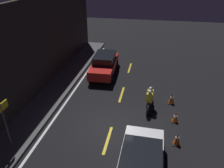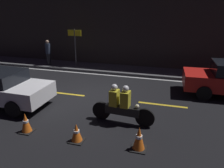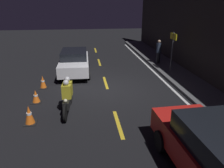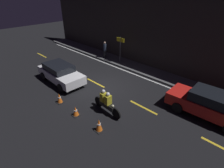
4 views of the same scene
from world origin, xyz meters
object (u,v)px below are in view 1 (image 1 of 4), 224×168
Objects in this scene: taxi_red at (104,64)px; traffic_cone_near at (177,139)px; traffic_cone_mid at (175,117)px; traffic_cone_far at (172,98)px; sedan_white at (140,167)px; motorcycle at (150,99)px; shop_sign at (3,117)px.

taxi_red reaches higher than traffic_cone_near.
traffic_cone_mid is 0.82× the size of traffic_cone_far.
taxi_red reaches higher than sedan_white.
motorcycle is 1.63m from traffic_cone_far.
taxi_red is 8.88m from traffic_cone_near.
traffic_cone_near is 0.28× the size of shop_sign.
taxi_red is 6.66× the size of traffic_cone_near.
motorcycle is at bearing -53.63° from shop_sign.
traffic_cone_mid is 1.87m from traffic_cone_far.
shop_sign reaches higher than traffic_cone_far.
traffic_cone_far is at bearing -54.27° from shop_sign.
traffic_cone_far is 9.42m from shop_sign.
shop_sign is at bearing 114.91° from traffic_cone_mid.
traffic_cone_near is (2.43, -1.58, -0.44)m from sedan_white.
shop_sign is at bearing 84.66° from sedan_white.
traffic_cone_far is at bearing -12.89° from sedan_white.
traffic_cone_far is (0.87, -1.35, -0.31)m from motorcycle.
sedan_white is 7.27× the size of traffic_cone_mid.
shop_sign is (-3.57, 7.68, 1.53)m from traffic_cone_mid.
taxi_red reaches higher than traffic_cone_far.
shop_sign is at bearing 125.73° from traffic_cone_far.
shop_sign is at bearing 103.07° from traffic_cone_near.
traffic_cone_far is at bearing 1.51° from traffic_cone_near.
motorcycle is at bearing 122.66° from traffic_cone_far.
traffic_cone_near is at bearing 33.66° from taxi_red.
shop_sign is (-8.96, 2.45, 0.99)m from taxi_red.
motorcycle is at bearing 27.39° from traffic_cone_near.
taxi_red is at bearing 44.62° from motorcycle.
sedan_white is at bearing 146.93° from traffic_cone_near.
sedan_white reaches higher than traffic_cone_mid.
traffic_cone_mid is (4.22, -1.61, -0.48)m from sedan_white.
motorcycle is 3.13× the size of traffic_cone_far.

